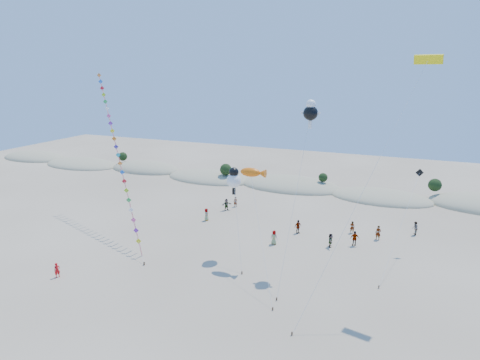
% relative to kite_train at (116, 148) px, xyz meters
% --- Properties ---
extents(ground, '(160.00, 160.00, 0.00)m').
position_rel_kite_train_xyz_m(ground, '(16.15, -18.04, -10.67)').
color(ground, gray).
rests_on(ground, ground).
extents(dune_ridge, '(145.30, 11.49, 5.57)m').
position_rel_kite_train_xyz_m(dune_ridge, '(17.21, 27.10, -10.56)').
color(dune_ridge, '#9B9372').
rests_on(dune_ridge, ground).
extents(kite_train, '(18.72, 16.57, 20.50)m').
position_rel_kite_train_xyz_m(kite_train, '(0.00, 0.00, 0.00)').
color(kite_train, '#3F2D1E').
rests_on(kite_train, ground).
extents(fish_kite, '(6.61, 9.06, 10.60)m').
position_rel_kite_train_xyz_m(fish_kite, '(20.27, -3.17, -0.60)').
color(fish_kite, '#3F2D1E').
rests_on(fish_kite, ground).
extents(cartoon_kite_low, '(3.67, 5.36, 10.19)m').
position_rel_kite_train_xyz_m(cartoon_kite_low, '(17.60, -2.12, -1.80)').
color(cartoon_kite_low, '#3F2D1E').
rests_on(cartoon_kite_low, ground).
extents(cartoon_kite_high, '(2.00, 9.88, 17.70)m').
position_rel_kite_train_xyz_m(cartoon_kite_high, '(25.60, -0.95, 5.79)').
color(cartoon_kite_high, '#3F2D1E').
rests_on(cartoon_kite_high, ground).
extents(parafoil_kite, '(9.20, 11.80, 21.80)m').
position_rel_kite_train_xyz_m(parafoil_kite, '(35.70, -3.36, 10.27)').
color(parafoil_kite, '#3F2D1E').
rests_on(parafoil_kite, ground).
extents(dark_kite, '(3.40, 11.69, 9.69)m').
position_rel_kite_train_xyz_m(dark_kite, '(35.84, 3.88, -4.19)').
color(dark_kite, '#3F2D1E').
rests_on(dark_kite, ground).
extents(flyer_foreground, '(0.60, 0.68, 1.56)m').
position_rel_kite_train_xyz_m(flyer_foreground, '(3.14, -14.39, -9.89)').
color(flyer_foreground, red).
rests_on(flyer_foreground, ground).
extents(beachgoers, '(27.96, 11.60, 1.88)m').
position_rel_kite_train_xyz_m(beachgoers, '(23.03, 7.20, -9.79)').
color(beachgoers, slate).
rests_on(beachgoers, ground).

